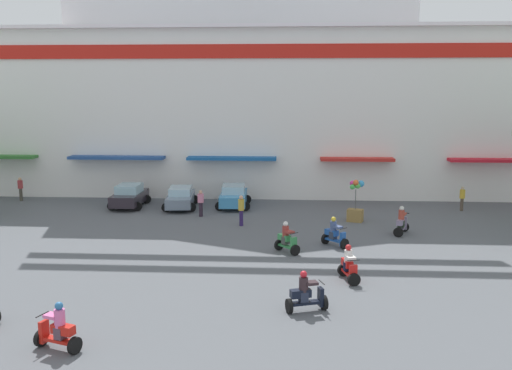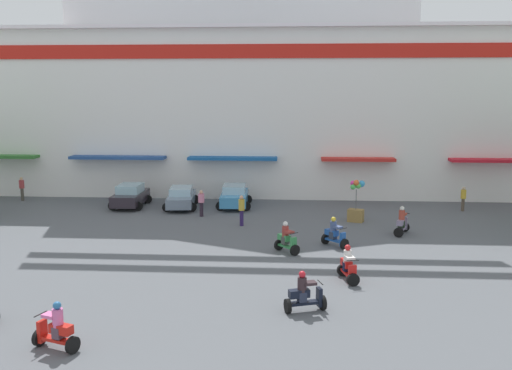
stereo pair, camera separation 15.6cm
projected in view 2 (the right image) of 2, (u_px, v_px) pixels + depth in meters
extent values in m
plane|color=#575B5F|center=(198.00, 276.00, 23.54)|extent=(128.00, 128.00, 0.00)
cube|color=white|center=(244.00, 112.00, 45.18)|extent=(42.66, 12.02, 11.97)
cube|color=red|center=(237.00, 51.00, 38.48)|extent=(39.24, 0.12, 0.95)
cube|color=white|center=(236.00, 26.00, 38.15)|extent=(42.66, 0.70, 0.24)
cube|color=#254887|center=(118.00, 157.00, 39.77)|extent=(6.80, 1.10, 0.20)
cube|color=#185395|center=(233.00, 158.00, 39.24)|extent=(6.26, 1.10, 0.20)
cube|color=red|center=(358.00, 159.00, 38.68)|extent=(5.04, 1.10, 0.20)
cube|color=red|center=(488.00, 160.00, 38.11)|extent=(5.07, 1.10, 0.20)
cube|color=#2B242C|center=(130.00, 198.00, 37.53)|extent=(1.70, 3.84, 0.71)
cube|color=#97C0CE|center=(130.00, 188.00, 37.43)|extent=(1.46, 1.92, 0.55)
cylinder|color=black|center=(123.00, 199.00, 38.81)|extent=(0.60, 0.17, 0.60)
cylinder|color=black|center=(148.00, 199.00, 38.70)|extent=(0.60, 0.17, 0.60)
cylinder|color=black|center=(113.00, 206.00, 36.47)|extent=(0.60, 0.17, 0.60)
cylinder|color=black|center=(138.00, 206.00, 36.36)|extent=(0.60, 0.17, 0.60)
cube|color=slate|center=(181.00, 199.00, 37.23)|extent=(2.01, 4.33, 0.65)
cube|color=#9EC1D3|center=(181.00, 191.00, 37.14)|extent=(1.59, 2.22, 0.47)
cylinder|color=black|center=(172.00, 200.00, 38.54)|extent=(0.61, 0.22, 0.60)
cylinder|color=black|center=(195.00, 199.00, 38.59)|extent=(0.61, 0.22, 0.60)
cylinder|color=black|center=(167.00, 207.00, 35.98)|extent=(0.61, 0.22, 0.60)
cylinder|color=black|center=(192.00, 207.00, 36.02)|extent=(0.61, 0.22, 0.60)
cube|color=#3D8BC0|center=(234.00, 198.00, 37.44)|extent=(1.83, 3.90, 0.71)
cube|color=#A0C2D0|center=(234.00, 189.00, 37.34)|extent=(1.52, 1.97, 0.52)
cylinder|color=black|center=(223.00, 199.00, 38.69)|extent=(0.61, 0.19, 0.60)
cylinder|color=black|center=(248.00, 199.00, 38.64)|extent=(0.61, 0.19, 0.60)
cylinder|color=black|center=(220.00, 206.00, 36.34)|extent=(0.61, 0.19, 0.60)
cylinder|color=black|center=(246.00, 206.00, 36.30)|extent=(0.61, 0.19, 0.60)
cylinder|color=black|center=(323.00, 303.00, 19.93)|extent=(0.30, 0.54, 0.52)
cylinder|color=black|center=(288.00, 306.00, 19.60)|extent=(0.30, 0.54, 0.52)
cube|color=black|center=(305.00, 303.00, 19.76)|extent=(1.18, 0.63, 0.10)
cube|color=black|center=(299.00, 293.00, 19.64)|extent=(0.79, 0.52, 0.28)
cube|color=black|center=(319.00, 297.00, 19.86)|extent=(0.23, 0.35, 0.67)
cylinder|color=black|center=(320.00, 282.00, 19.78)|extent=(0.20, 0.50, 0.04)
cube|color=#272E42|center=(302.00, 296.00, 19.68)|extent=(0.37, 0.39, 0.36)
cylinder|color=#322327|center=(302.00, 284.00, 19.61)|extent=(0.41, 0.41, 0.52)
sphere|color=red|center=(302.00, 274.00, 19.55)|extent=(0.25, 0.25, 0.25)
cube|color=#322327|center=(310.00, 283.00, 19.68)|extent=(0.53, 0.46, 0.10)
cylinder|color=black|center=(344.00, 244.00, 27.53)|extent=(0.47, 0.47, 0.52)
cylinder|color=black|center=(326.00, 239.00, 28.47)|extent=(0.47, 0.47, 0.52)
cube|color=#1D4E9F|center=(335.00, 240.00, 27.99)|extent=(0.97, 0.99, 0.10)
cube|color=#1D4E9F|center=(332.00, 232.00, 28.10)|extent=(0.71, 0.71, 0.28)
cube|color=#1D4E9F|center=(343.00, 239.00, 27.59)|extent=(0.33, 0.32, 0.67)
cylinder|color=black|center=(343.00, 229.00, 27.48)|extent=(0.40, 0.39, 0.04)
cube|color=#2C3546|center=(333.00, 235.00, 28.04)|extent=(0.42, 0.42, 0.36)
cylinder|color=#445582|center=(333.00, 227.00, 27.97)|extent=(0.45, 0.45, 0.53)
sphere|color=gold|center=(333.00, 219.00, 27.91)|extent=(0.25, 0.25, 0.25)
cube|color=#445582|center=(337.00, 227.00, 27.76)|extent=(0.55, 0.55, 0.10)
cylinder|color=black|center=(353.00, 280.00, 22.33)|extent=(0.54, 0.26, 0.52)
cylinder|color=black|center=(343.00, 270.00, 23.54)|extent=(0.54, 0.26, 0.52)
cube|color=red|center=(348.00, 273.00, 22.92)|extent=(0.53, 1.13, 0.10)
cube|color=red|center=(346.00, 263.00, 23.08)|extent=(0.46, 0.75, 0.28)
cube|color=red|center=(352.00, 273.00, 22.41)|extent=(0.34, 0.21, 0.68)
cylinder|color=black|center=(353.00, 260.00, 22.29)|extent=(0.51, 0.16, 0.04)
cube|color=black|center=(347.00, 267.00, 23.00)|extent=(0.38, 0.35, 0.36)
cylinder|color=silver|center=(347.00, 256.00, 22.93)|extent=(0.39, 0.39, 0.52)
sphere|color=red|center=(348.00, 248.00, 22.87)|extent=(0.25, 0.25, 0.25)
cube|color=silver|center=(350.00, 258.00, 22.66)|extent=(0.44, 0.51, 0.10)
cylinder|color=black|center=(405.00, 227.00, 30.93)|extent=(0.53, 0.35, 0.52)
cylinder|color=black|center=(399.00, 233.00, 29.77)|extent=(0.53, 0.35, 0.52)
cube|color=gray|center=(402.00, 229.00, 30.34)|extent=(0.75, 1.19, 0.10)
cube|color=gray|center=(401.00, 222.00, 30.06)|extent=(0.59, 0.81, 0.28)
cube|color=gray|center=(404.00, 223.00, 30.77)|extent=(0.35, 0.26, 0.71)
cylinder|color=black|center=(405.00, 213.00, 30.70)|extent=(0.49, 0.25, 0.04)
cube|color=black|center=(401.00, 224.00, 30.17)|extent=(0.41, 0.39, 0.36)
cylinder|color=#A03D2E|center=(402.00, 216.00, 30.10)|extent=(0.42, 0.42, 0.57)
sphere|color=silver|center=(402.00, 208.00, 30.03)|extent=(0.25, 0.25, 0.25)
cube|color=#A03D2E|center=(403.00, 214.00, 30.35)|extent=(0.49, 0.54, 0.10)
cylinder|color=black|center=(40.00, 338.00, 17.11)|extent=(0.31, 0.54, 0.52)
cylinder|color=black|center=(73.00, 345.00, 16.60)|extent=(0.31, 0.54, 0.52)
cube|color=red|center=(56.00, 339.00, 16.85)|extent=(1.17, 0.65, 0.10)
cube|color=red|center=(61.00, 329.00, 16.69)|extent=(0.78, 0.53, 0.28)
cube|color=red|center=(42.00, 331.00, 17.02)|extent=(0.24, 0.35, 0.68)
cylinder|color=black|center=(40.00, 314.00, 16.94)|extent=(0.21, 0.50, 0.04)
cube|color=#503A46|center=(59.00, 332.00, 16.75)|extent=(0.37, 0.40, 0.36)
cylinder|color=pink|center=(58.00, 318.00, 16.68)|extent=(0.41, 0.41, 0.55)
sphere|color=#2B679E|center=(57.00, 306.00, 16.62)|extent=(0.25, 0.25, 0.25)
cube|color=pink|center=(50.00, 315.00, 16.79)|extent=(0.53, 0.47, 0.10)
cylinder|color=black|center=(295.00, 250.00, 26.46)|extent=(0.48, 0.45, 0.52)
cylinder|color=black|center=(279.00, 245.00, 27.38)|extent=(0.48, 0.45, 0.52)
cube|color=#318546|center=(287.00, 246.00, 26.91)|extent=(0.90, 0.96, 0.10)
cube|color=#318546|center=(284.00, 237.00, 27.01)|extent=(0.66, 0.69, 0.28)
cube|color=#318546|center=(293.00, 245.00, 26.51)|extent=(0.33, 0.32, 0.70)
cylinder|color=black|center=(294.00, 233.00, 26.40)|extent=(0.41, 0.37, 0.04)
cube|color=#40433F|center=(285.00, 240.00, 26.95)|extent=(0.43, 0.42, 0.36)
cylinder|color=maroon|center=(285.00, 231.00, 26.88)|extent=(0.45, 0.45, 0.52)
sphere|color=silver|center=(285.00, 224.00, 26.82)|extent=(0.25, 0.25, 0.25)
cube|color=maroon|center=(289.00, 232.00, 26.67)|extent=(0.55, 0.55, 0.10)
cylinder|color=#291E2A|center=(201.00, 209.00, 34.67)|extent=(0.33, 0.33, 0.89)
cylinder|color=pink|center=(201.00, 198.00, 34.55)|extent=(0.54, 0.54, 0.53)
sphere|color=tan|center=(201.00, 192.00, 34.49)|extent=(0.23, 0.23, 0.23)
cylinder|color=#443F35|center=(22.00, 194.00, 39.67)|extent=(0.27, 0.27, 0.90)
cylinder|color=#A33738|center=(22.00, 184.00, 39.54)|extent=(0.43, 0.43, 0.56)
sphere|color=#DAAC80|center=(21.00, 179.00, 39.48)|extent=(0.22, 0.22, 0.22)
cylinder|color=#2B1C4E|center=(242.00, 218.00, 32.30)|extent=(0.30, 0.30, 0.91)
cylinder|color=gold|center=(242.00, 205.00, 32.17)|extent=(0.49, 0.49, 0.64)
sphere|color=tan|center=(242.00, 197.00, 32.10)|extent=(0.23, 0.23, 0.23)
cylinder|color=brown|center=(463.00, 205.00, 36.23)|extent=(0.29, 0.29, 0.83)
cylinder|color=gold|center=(463.00, 194.00, 36.12)|extent=(0.47, 0.47, 0.57)
sphere|color=tan|center=(464.00, 188.00, 36.05)|extent=(0.21, 0.21, 0.21)
cube|color=olive|center=(356.00, 215.00, 33.30)|extent=(1.05, 0.87, 0.75)
cylinder|color=#4C4C4C|center=(356.00, 199.00, 33.14)|extent=(0.04, 0.04, 1.20)
sphere|color=#3599D6|center=(362.00, 184.00, 32.98)|extent=(0.40, 0.40, 0.40)
sphere|color=#A746C2|center=(357.00, 184.00, 33.09)|extent=(0.37, 0.37, 0.37)
sphere|color=#54C454|center=(356.00, 185.00, 33.17)|extent=(0.34, 0.34, 0.34)
sphere|color=#E53394|center=(353.00, 183.00, 33.07)|extent=(0.33, 0.33, 0.33)
sphere|color=#48C253|center=(353.00, 187.00, 32.88)|extent=(0.31, 0.31, 0.31)
sphere|color=orange|center=(356.00, 183.00, 32.83)|extent=(0.34, 0.34, 0.34)
sphere|color=#54CB50|center=(358.00, 186.00, 32.92)|extent=(0.33, 0.33, 0.33)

